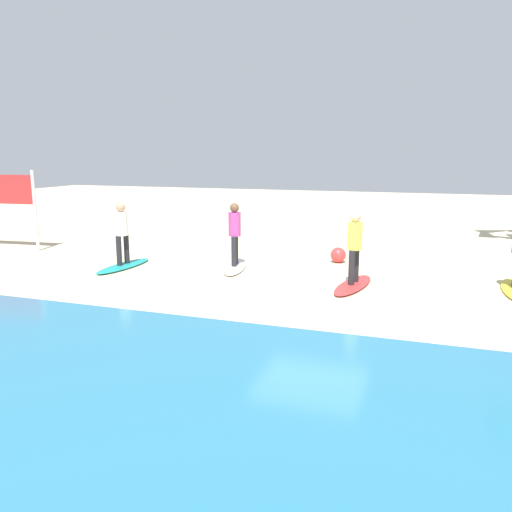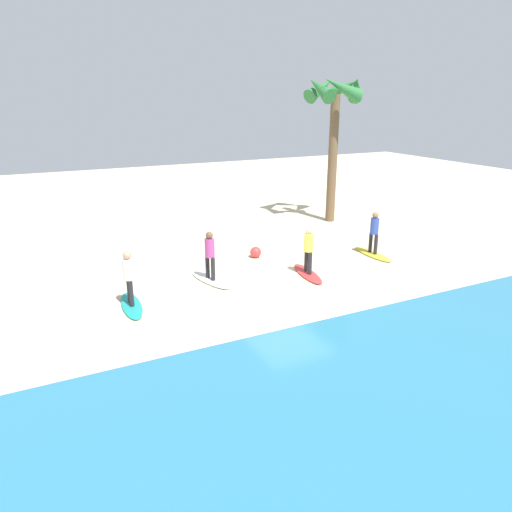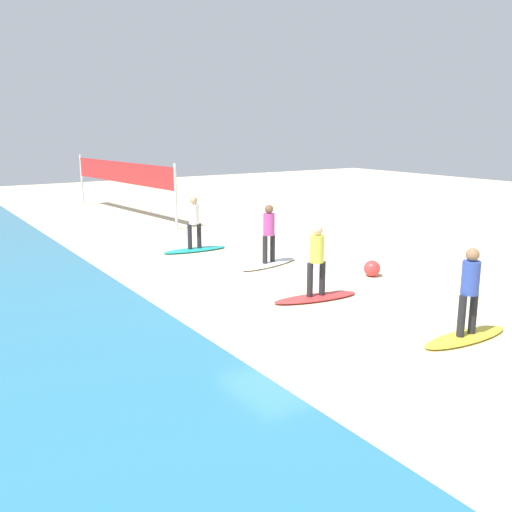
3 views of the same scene
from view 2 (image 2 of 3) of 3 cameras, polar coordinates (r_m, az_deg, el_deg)
name	(u,v)px [view 2 (image 2 of 3)]	position (r m, az deg, el deg)	size (l,w,h in m)	color
ground_plane	(291,282)	(16.13, 4.14, -3.09)	(60.00, 60.00, 0.00)	beige
surfboard_yellow	(372,254)	(19.32, 13.68, 0.24)	(2.10, 0.56, 0.09)	yellow
surfer_yellow	(374,230)	(19.04, 13.90, 3.07)	(0.32, 0.46, 1.64)	#232328
surfboard_red	(308,274)	(16.79, 6.17, -2.11)	(2.10, 0.56, 0.09)	red
surfer_red	(309,247)	(16.47, 6.29, 1.12)	(0.32, 0.46, 1.64)	#232328
surfboard_white	(211,280)	(16.20, -5.42, -2.86)	(2.10, 0.56, 0.09)	white
surfer_white	(210,252)	(15.87, -5.53, 0.47)	(0.32, 0.45, 1.64)	#232328
surfboard_teal	(131,305)	(14.70, -14.62, -5.70)	(2.10, 0.56, 0.09)	teal
surfer_teal	(129,274)	(14.33, -14.93, -2.08)	(0.32, 0.46, 1.64)	#232328
palm_tree	(335,104)	(23.62, 9.44, 17.46)	(2.88, 3.03, 6.98)	brown
beach_ball	(256,252)	(18.44, -0.05, 0.46)	(0.43, 0.43, 0.43)	#E53838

